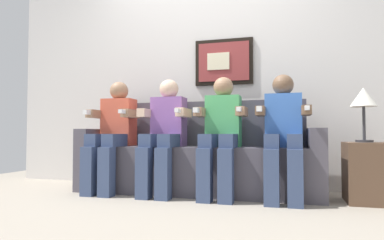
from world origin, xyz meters
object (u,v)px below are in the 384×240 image
(side_table_right, at_px, (371,173))
(table_lamp, at_px, (364,100))
(person_left_center, at_px, (165,130))
(person_rightmost, at_px, (283,130))
(couch, at_px, (197,160))
(person_right_center, at_px, (221,130))
(person_leftmost, at_px, (113,130))

(side_table_right, bearing_deg, table_lamp, 179.55)
(person_left_center, bearing_deg, table_lamp, 2.01)
(person_rightmost, relative_size, side_table_right, 2.22)
(couch, relative_size, table_lamp, 5.09)
(person_rightmost, xyz_separation_m, side_table_right, (0.70, 0.06, -0.36))
(side_table_right, height_order, table_lamp, table_lamp)
(person_rightmost, bearing_deg, person_right_center, 180.00)
(person_left_center, height_order, person_rightmost, same)
(table_lamp, bearing_deg, side_table_right, -0.45)
(person_right_center, xyz_separation_m, side_table_right, (1.25, 0.06, -0.36))
(person_leftmost, distance_m, table_lamp, 2.31)
(couch, distance_m, person_leftmost, 0.89)
(couch, relative_size, person_rightmost, 2.11)
(couch, relative_size, person_left_center, 2.11)
(person_right_center, relative_size, table_lamp, 2.41)
(couch, bearing_deg, side_table_right, -4.03)
(couch, distance_m, side_table_right, 1.53)
(person_right_center, height_order, side_table_right, person_right_center)
(person_left_center, bearing_deg, person_right_center, -0.05)
(person_leftmost, height_order, person_right_center, same)
(person_left_center, xyz_separation_m, person_rightmost, (1.10, -0.00, 0.00))
(couch, xyz_separation_m, side_table_right, (1.52, -0.11, -0.06))
(person_left_center, bearing_deg, person_leftmost, -179.95)
(person_rightmost, distance_m, side_table_right, 0.79)
(person_leftmost, relative_size, person_right_center, 1.00)
(person_leftmost, xyz_separation_m, person_right_center, (1.10, 0.00, 0.00))
(side_table_right, xyz_separation_m, table_lamp, (-0.04, 0.00, 0.61))
(person_right_center, relative_size, person_rightmost, 1.00)
(person_leftmost, bearing_deg, person_rightmost, 0.00)
(person_left_center, height_order, table_lamp, person_left_center)
(couch, xyz_separation_m, person_rightmost, (0.82, -0.17, 0.29))
(couch, distance_m, person_right_center, 0.44)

